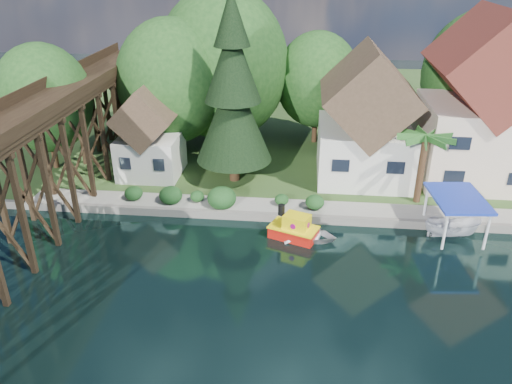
# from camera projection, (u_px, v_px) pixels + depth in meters

# --- Properties ---
(ground) EXTENTS (140.00, 140.00, 0.00)m
(ground) POSITION_uv_depth(u_px,v_px,m) (264.00, 286.00, 29.73)
(ground) COLOR black
(ground) RESTS_ON ground
(bank) EXTENTS (140.00, 52.00, 0.50)m
(bank) POSITION_uv_depth(u_px,v_px,m) (289.00, 114.00, 60.03)
(bank) COLOR #2D481D
(bank) RESTS_ON ground
(seawall) EXTENTS (60.00, 0.40, 0.62)m
(seawall) POSITION_uv_depth(u_px,v_px,m) (328.00, 220.00, 36.38)
(seawall) COLOR slate
(seawall) RESTS_ON ground
(promenade) EXTENTS (50.00, 2.60, 0.06)m
(promenade) POSITION_uv_depth(u_px,v_px,m) (355.00, 210.00, 37.27)
(promenade) COLOR gray
(promenade) RESTS_ON bank
(trestle_bridge) EXTENTS (4.12, 44.18, 9.30)m
(trestle_bridge) POSITION_uv_depth(u_px,v_px,m) (34.00, 160.00, 33.47)
(trestle_bridge) COLOR black
(trestle_bridge) RESTS_ON ground
(house_left) EXTENTS (7.64, 8.64, 11.02)m
(house_left) POSITION_uv_depth(u_px,v_px,m) (366.00, 124.00, 41.15)
(house_left) COLOR silver
(house_left) RESTS_ON bank
(house_center) EXTENTS (8.65, 9.18, 13.89)m
(house_center) POSITION_uv_depth(u_px,v_px,m) (480.00, 110.00, 40.22)
(house_center) COLOR beige
(house_center) RESTS_ON bank
(shed) EXTENTS (5.09, 5.40, 7.85)m
(shed) POSITION_uv_depth(u_px,v_px,m) (149.00, 137.00, 42.03)
(shed) COLOR silver
(shed) RESTS_ON bank
(bg_trees) EXTENTS (49.90, 13.30, 10.57)m
(bg_trees) POSITION_uv_depth(u_px,v_px,m) (296.00, 81.00, 45.46)
(bg_trees) COLOR #382314
(bg_trees) RESTS_ON bank
(shrubs) EXTENTS (15.76, 2.47, 1.70)m
(shrubs) POSITION_uv_depth(u_px,v_px,m) (215.00, 196.00, 37.89)
(shrubs) COLOR #143A15
(shrubs) RESTS_ON bank
(conifer) EXTENTS (6.20, 6.20, 15.26)m
(conifer) POSITION_uv_depth(u_px,v_px,m) (233.00, 94.00, 39.12)
(conifer) COLOR #382314
(conifer) RESTS_ON bank
(palm_tree) EXTENTS (5.14, 5.14, 5.78)m
(palm_tree) POSITION_uv_depth(u_px,v_px,m) (426.00, 140.00, 36.46)
(palm_tree) COLOR #382314
(palm_tree) RESTS_ON bank
(tugboat) EXTENTS (3.72, 2.87, 2.39)m
(tugboat) POSITION_uv_depth(u_px,v_px,m) (294.00, 229.00, 34.42)
(tugboat) COLOR red
(tugboat) RESTS_ON ground
(boat_white_a) EXTENTS (4.57, 3.77, 0.82)m
(boat_white_a) POSITION_uv_depth(u_px,v_px,m) (309.00, 233.00, 34.50)
(boat_white_a) COLOR silver
(boat_white_a) RESTS_ON ground
(boat_canopy) EXTENTS (4.00, 5.09, 3.10)m
(boat_canopy) POSITION_uv_depth(u_px,v_px,m) (454.00, 220.00, 34.30)
(boat_canopy) COLOR silver
(boat_canopy) RESTS_ON ground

